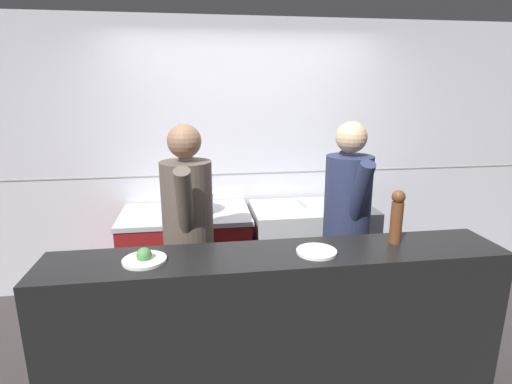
{
  "coord_description": "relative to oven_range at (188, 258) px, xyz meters",
  "views": [
    {
      "loc": [
        -0.46,
        -2.42,
        1.98
      ],
      "look_at": [
        0.0,
        0.68,
        1.15
      ],
      "focal_mm": 28.0,
      "sensor_mm": 36.0,
      "label": 1
    }
  ],
  "objects": [
    {
      "name": "plated_dish_main",
      "position": [
        -0.19,
        -1.3,
        0.59
      ],
      "size": [
        0.25,
        0.25,
        0.09
      ],
      "color": "white",
      "rests_on": "pass_counter"
    },
    {
      "name": "pass_counter",
      "position": [
        0.59,
        -1.3,
        0.06
      ],
      "size": [
        2.77,
        0.45,
        1.02
      ],
      "color": "black",
      "rests_on": "ground_plane"
    },
    {
      "name": "plated_dish_appetiser",
      "position": [
        0.81,
        -1.33,
        0.58
      ],
      "size": [
        0.24,
        0.24,
        0.02
      ],
      "color": "white",
      "rests_on": "pass_counter"
    },
    {
      "name": "ground_plane",
      "position": [
        0.59,
        -1.03,
        -0.45
      ],
      "size": [
        14.0,
        14.0,
        0.0
      ],
      "primitive_type": "plane",
      "color": "#383333"
    },
    {
      "name": "chef_head_cook",
      "position": [
        0.04,
        -0.75,
        0.52
      ],
      "size": [
        0.37,
        0.76,
        1.74
      ],
      "rotation": [
        0.0,
        0.0,
        -0.04
      ],
      "color": "black",
      "rests_on": "ground_plane"
    },
    {
      "name": "chef_sous",
      "position": [
        1.24,
        -0.67,
        0.52
      ],
      "size": [
        0.36,
        0.76,
        1.74
      ],
      "rotation": [
        0.0,
        0.0,
        -0.01
      ],
      "color": "black",
      "rests_on": "ground_plane"
    },
    {
      "name": "pepper_mill",
      "position": [
        1.34,
        -1.24,
        0.75
      ],
      "size": [
        0.08,
        0.08,
        0.34
      ],
      "color": "brown",
      "rests_on": "pass_counter"
    },
    {
      "name": "mixing_bowl_steel",
      "position": [
        1.0,
        0.04,
        0.49
      ],
      "size": [
        0.26,
        0.26,
        0.09
      ],
      "color": "#B7BABF",
      "rests_on": "prep_counter"
    },
    {
      "name": "prep_counter",
      "position": [
        1.17,
        -0.0,
        -0.0
      ],
      "size": [
        1.12,
        0.65,
        0.89
      ],
      "color": "#B7BABF",
      "rests_on": "ground_plane"
    },
    {
      "name": "oven_range",
      "position": [
        0.0,
        0.0,
        0.0
      ],
      "size": [
        1.14,
        0.71,
        0.89
      ],
      "color": "maroon",
      "rests_on": "ground_plane"
    },
    {
      "name": "wall_back_tiled",
      "position": [
        0.59,
        0.4,
        0.85
      ],
      "size": [
        8.0,
        0.06,
        2.6
      ],
      "color": "silver",
      "rests_on": "ground_plane"
    },
    {
      "name": "stock_pot",
      "position": [
        0.09,
        -0.04,
        0.54
      ],
      "size": [
        0.34,
        0.34,
        0.18
      ],
      "color": "beige",
      "rests_on": "oven_range"
    }
  ]
}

